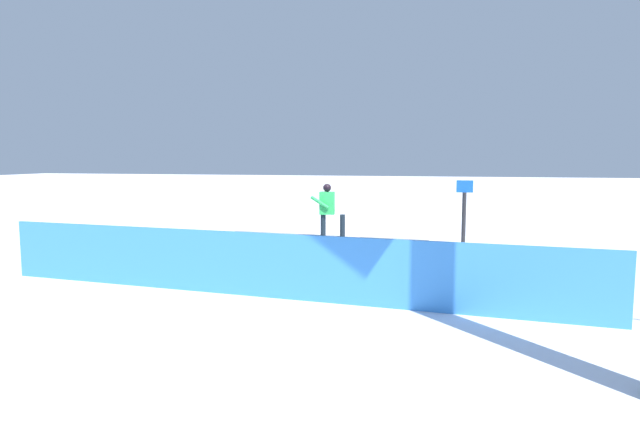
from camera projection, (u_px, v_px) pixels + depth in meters
name	position (u px, v px, depth m)	size (l,w,h in m)	color
ground_plane	(324.00, 255.00, 14.64)	(120.00, 120.00, 0.00)	white
grind_box	(324.00, 246.00, 14.61)	(5.68, 1.05, 0.51)	red
snowboarder	(329.00, 208.00, 14.44)	(1.50, 0.48, 1.46)	silver
safety_fence	(271.00, 266.00, 10.12)	(12.24, 0.06, 1.25)	#3A89E2
trail_marker	(464.00, 220.00, 13.15)	(0.40, 0.10, 2.11)	#262628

